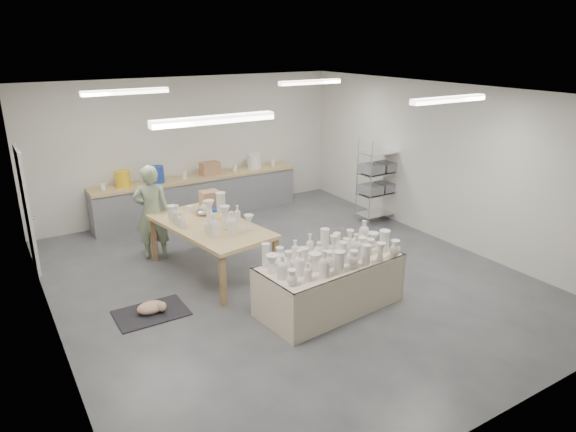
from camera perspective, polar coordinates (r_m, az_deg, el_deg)
room at (r=7.93m, az=-1.30°, el=6.73°), size 8.00×8.02×3.00m
back_counter at (r=11.51m, az=-9.94°, el=2.34°), size 4.60×0.60×1.24m
wire_shelf at (r=11.14m, az=10.08°, el=4.09°), size 0.88×0.48×1.80m
drying_table at (r=7.53m, az=4.66°, el=-7.21°), size 2.20×1.20×1.11m
work_table at (r=8.62m, az=-8.63°, el=-0.65°), size 1.51×2.46×1.24m
rug at (r=7.79m, az=-14.96°, el=-10.36°), size 1.00×0.70×0.02m
cat at (r=7.73m, az=-14.86°, el=-9.76°), size 0.46×0.39×0.17m
potter at (r=9.34m, az=-14.89°, el=0.40°), size 0.72×0.58×1.71m
red_stool at (r=9.79m, az=-15.07°, el=-2.53°), size 0.32×0.32×0.29m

